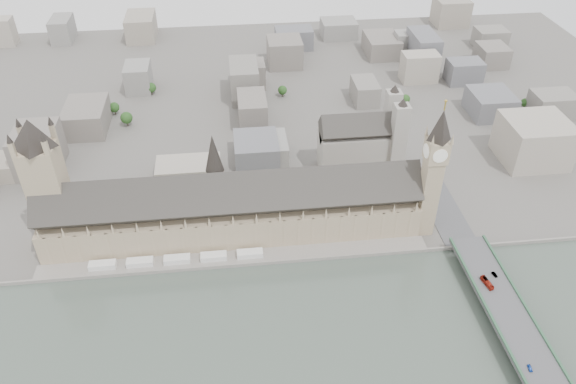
{
  "coord_description": "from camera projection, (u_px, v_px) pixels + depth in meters",
  "views": [
    {
      "loc": [
        3.67,
        -294.3,
        270.49
      ],
      "look_at": [
        39.95,
        21.99,
        33.31
      ],
      "focal_mm": 35.0,
      "sensor_mm": 36.0,
      "label": 1
    }
  ],
  "objects": [
    {
      "name": "westminster_bridge",
      "position": [
        510.0,
        323.0,
        337.77
      ],
      "size": [
        25.0,
        325.0,
        10.25
      ],
      "primitive_type": "cube",
      "color": "#474749",
      "rests_on": "ground"
    },
    {
      "name": "victoria_tower",
      "position": [
        45.0,
        179.0,
        372.32
      ],
      "size": [
        30.0,
        30.0,
        100.0
      ],
      "color": "tan",
      "rests_on": "ground"
    },
    {
      "name": "park_trees",
      "position": [
        219.0,
        194.0,
        438.15
      ],
      "size": [
        110.0,
        30.0,
        15.0
      ],
      "primitive_type": null,
      "color": "#1D3F16",
      "rests_on": "ground"
    },
    {
      "name": "city_skyline_inland",
      "position": [
        225.0,
        78.0,
        579.58
      ],
      "size": [
        720.0,
        360.0,
        38.0
      ],
      "primitive_type": null,
      "color": "gray",
      "rests_on": "ground"
    },
    {
      "name": "palace_of_westminster",
      "position": [
        233.0,
        210.0,
        397.87
      ],
      "size": [
        265.0,
        40.73,
        55.44
      ],
      "color": "tan",
      "rests_on": "ground"
    },
    {
      "name": "embankment_wall",
      "position": [
        236.0,
        265.0,
        382.89
      ],
      "size": [
        600.0,
        1.5,
        3.0
      ],
      "primitive_type": "cube",
      "color": "gray",
      "rests_on": "ground"
    },
    {
      "name": "bridge_parapets",
      "position": [
        548.0,
        381.0,
        298.91
      ],
      "size": [
        25.0,
        235.0,
        1.15
      ],
      "primitive_type": null,
      "color": "#325C3F",
      "rests_on": "westminster_bridge"
    },
    {
      "name": "ground",
      "position": [
        235.0,
        252.0,
        395.74
      ],
      "size": [
        900.0,
        900.0,
        0.0
      ],
      "primitive_type": "plane",
      "color": "#595651",
      "rests_on": "ground"
    },
    {
      "name": "car_blue",
      "position": [
        530.0,
        368.0,
        305.36
      ],
      "size": [
        2.49,
        4.91,
        1.6
      ],
      "primitive_type": "imported",
      "rotation": [
        0.0,
        0.0,
        -0.13
      ],
      "color": "#1941A4",
      "rests_on": "westminster_bridge"
    },
    {
      "name": "river_terrace",
      "position": [
        236.0,
        258.0,
        389.16
      ],
      "size": [
        270.0,
        15.0,
        2.0
      ],
      "primitive_type": "cube",
      "color": "gray",
      "rests_on": "ground"
    },
    {
      "name": "car_silver",
      "position": [
        495.0,
        274.0,
        362.6
      ],
      "size": [
        2.82,
        5.07,
        1.58
      ],
      "primitive_type": "imported",
      "rotation": [
        0.0,
        0.0,
        0.25
      ],
      "color": "gray",
      "rests_on": "westminster_bridge"
    },
    {
      "name": "terrace_tents",
      "position": [
        177.0,
        259.0,
        384.12
      ],
      "size": [
        118.0,
        7.0,
        4.0
      ],
      "color": "silver",
      "rests_on": "river_terrace"
    },
    {
      "name": "central_tower",
      "position": [
        214.0,
        164.0,
        380.94
      ],
      "size": [
        13.0,
        13.0,
        48.0
      ],
      "color": "gray",
      "rests_on": "ground"
    },
    {
      "name": "red_bus_north",
      "position": [
        487.0,
        283.0,
        355.63
      ],
      "size": [
        4.84,
        12.1,
        3.28
      ],
      "primitive_type": "imported",
      "rotation": [
        0.0,
        0.0,
        0.18
      ],
      "color": "maroon",
      "rests_on": "westminster_bridge"
    },
    {
      "name": "elizabeth_tower",
      "position": [
        434.0,
        165.0,
        380.02
      ],
      "size": [
        17.0,
        17.0,
        107.5
      ],
      "color": "tan",
      "rests_on": "ground"
    },
    {
      "name": "westminster_abbey",
      "position": [
        363.0,
        142.0,
        466.58
      ],
      "size": [
        68.0,
        36.0,
        64.0
      ],
      "color": "gray",
      "rests_on": "ground"
    }
  ]
}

